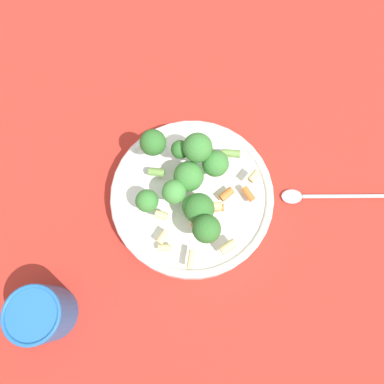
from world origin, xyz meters
name	(u,v)px	position (x,y,z in m)	size (l,w,h in m)	color
ground_plane	(192,201)	(0.00, 0.00, 0.00)	(3.00, 3.00, 0.00)	#B72D23
bowl	(192,197)	(0.00, 0.00, 0.02)	(0.27, 0.27, 0.05)	white
pasta_salad	(190,184)	(0.00, 0.00, 0.09)	(0.21, 0.20, 0.08)	#8CB766
cup	(41,314)	(0.11, -0.27, 0.04)	(0.09, 0.09, 0.08)	#2366B2
spoon	(316,196)	(0.06, 0.21, 0.01)	(0.07, 0.19, 0.01)	silver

